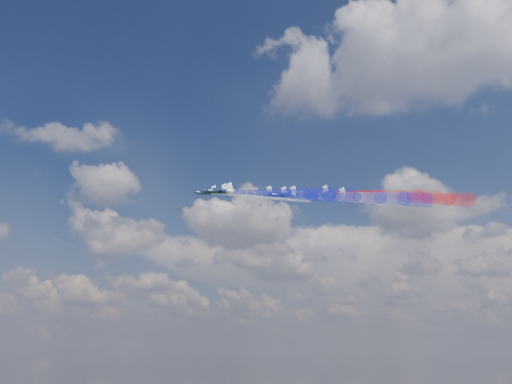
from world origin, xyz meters
The scene contains 16 objects.
jet_lead centered at (-9.88, -18.83, 166.61)m, with size 8.85×11.06×2.95m, color black, non-canonical shape.
trail_lead centered at (11.91, -23.25, 162.11)m, with size 3.69×35.61×3.69m, color white, non-canonical shape.
jet_inner_left centered at (1.34, -30.64, 162.58)m, with size 8.85×11.06×2.95m, color black, non-canonical shape.
trail_inner_left centered at (23.13, -35.05, 158.07)m, with size 3.69×35.61×3.69m, color #1922D8, non-canonical shape.
jet_inner_right centered at (6.01, -11.72, 166.04)m, with size 8.85×11.06×2.95m, color black, non-canonical shape.
trail_inner_right centered at (27.80, -16.13, 161.54)m, with size 3.69×35.61×3.69m, color red, non-canonical shape.
jet_outer_left centered at (10.19, -42.21, 158.67)m, with size 8.85×11.06×2.95m, color black, non-canonical shape.
trail_outer_left centered at (31.98, -46.62, 154.16)m, with size 3.69×35.61×3.69m, color #1922D8, non-canonical shape.
jet_center_third centered at (16.78, -23.47, 161.35)m, with size 8.85×11.06×2.95m, color black, non-canonical shape.
trail_center_third centered at (38.57, -27.89, 156.85)m, with size 3.69×35.61×3.69m, color white, non-canonical shape.
jet_outer_right centered at (21.78, -4.32, 166.00)m, with size 8.85×11.06×2.95m, color black, non-canonical shape.
trail_outer_right centered at (43.57, -8.74, 161.49)m, with size 3.69×35.61×3.69m, color red, non-canonical shape.
jet_rear_left centered at (25.20, -35.57, 157.26)m, with size 8.85×11.06×2.95m, color black, non-canonical shape.
trail_rear_left centered at (46.99, -39.99, 152.76)m, with size 3.69×35.61×3.69m, color #1922D8, non-canonical shape.
jet_rear_right centered at (31.57, -16.47, 160.85)m, with size 8.85×11.06×2.95m, color black, non-canonical shape.
trail_rear_right centered at (53.36, -20.89, 156.34)m, with size 3.69×35.61×3.69m, color red, non-canonical shape.
Camera 1 is at (87.78, -164.09, 118.35)m, focal length 39.95 mm.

